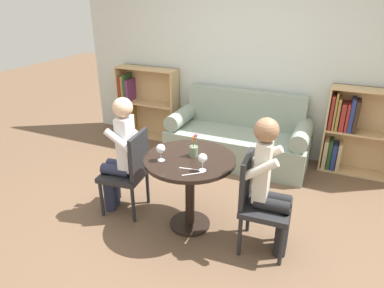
% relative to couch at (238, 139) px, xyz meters
% --- Properties ---
extents(ground_plane, '(16.00, 16.00, 0.00)m').
position_rel_couch_xyz_m(ground_plane, '(0.00, -1.62, -0.31)').
color(ground_plane, brown).
extents(back_wall, '(5.20, 0.05, 2.70)m').
position_rel_couch_xyz_m(back_wall, '(0.00, 0.42, 1.04)').
color(back_wall, silver).
rests_on(back_wall, ground_plane).
extents(round_table, '(0.85, 0.85, 0.75)m').
position_rel_couch_xyz_m(round_table, '(0.00, -1.62, 0.27)').
color(round_table, black).
rests_on(round_table, ground_plane).
extents(couch, '(1.87, 0.80, 0.92)m').
position_rel_couch_xyz_m(couch, '(0.00, 0.00, 0.00)').
color(couch, gray).
rests_on(couch, ground_plane).
extents(bookshelf_left, '(0.98, 0.28, 1.11)m').
position_rel_couch_xyz_m(bookshelf_left, '(-1.67, 0.27, 0.23)').
color(bookshelf_left, tan).
rests_on(bookshelf_left, ground_plane).
extents(bookshelf_right, '(0.98, 0.28, 1.11)m').
position_rel_couch_xyz_m(bookshelf_right, '(1.42, 0.27, 0.24)').
color(bookshelf_right, tan).
rests_on(bookshelf_right, ground_plane).
extents(chair_left, '(0.47, 0.47, 0.90)m').
position_rel_couch_xyz_m(chair_left, '(-0.67, -1.64, 0.18)').
color(chair_left, '#232326').
rests_on(chair_left, ground_plane).
extents(chair_right, '(0.44, 0.44, 0.90)m').
position_rel_couch_xyz_m(chair_right, '(0.67, -1.65, 0.18)').
color(chair_right, '#232326').
rests_on(chair_right, ground_plane).
extents(person_left, '(0.44, 0.37, 1.25)m').
position_rel_couch_xyz_m(person_left, '(-0.76, -1.66, 0.35)').
color(person_left, '#282D47').
rests_on(person_left, ground_plane).
extents(person_right, '(0.43, 0.36, 1.25)m').
position_rel_couch_xyz_m(person_right, '(0.76, -1.64, 0.36)').
color(person_right, black).
rests_on(person_right, ground_plane).
extents(wine_glass_left, '(0.08, 0.08, 0.16)m').
position_rel_couch_xyz_m(wine_glass_left, '(-0.22, -1.77, 0.56)').
color(wine_glass_left, white).
rests_on(wine_glass_left, round_table).
extents(wine_glass_right, '(0.08, 0.08, 0.16)m').
position_rel_couch_xyz_m(wine_glass_right, '(0.20, -1.80, 0.56)').
color(wine_glass_right, white).
rests_on(wine_glass_right, round_table).
extents(flower_vase, '(0.08, 0.08, 0.23)m').
position_rel_couch_xyz_m(flower_vase, '(0.02, -1.57, 0.52)').
color(flower_vase, gray).
rests_on(flower_vase, round_table).
extents(knife_left_setting, '(0.19, 0.04, 0.00)m').
position_rel_couch_xyz_m(knife_left_setting, '(0.09, -1.82, 0.44)').
color(knife_left_setting, silver).
rests_on(knife_left_setting, round_table).
extents(fork_left_setting, '(0.15, 0.13, 0.00)m').
position_rel_couch_xyz_m(fork_left_setting, '(0.15, -1.89, 0.44)').
color(fork_left_setting, silver).
rests_on(fork_left_setting, round_table).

